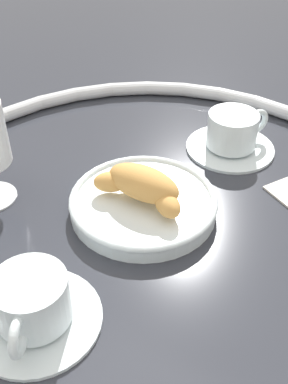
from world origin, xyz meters
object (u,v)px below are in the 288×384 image
pastry_plate (144,202)px  coffee_cup_far (33,306)px  croissant_large (143,185)px  coffee_cup_near (232,134)px

pastry_plate → coffee_cup_far: (-0.00, 0.21, 0.01)m
pastry_plate → croissant_large: size_ratio=1.40×
pastry_plate → croissant_large: bearing=90.7°
croissant_large → coffee_cup_near: 0.20m
coffee_cup_near → pastry_plate: bearing=80.6°
coffee_cup_near → croissant_large: bearing=80.8°
pastry_plate → coffee_cup_far: size_ratio=1.41×
pastry_plate → coffee_cup_far: bearing=91.3°
pastry_plate → coffee_cup_near: bearing=-99.4°
croissant_large → coffee_cup_far: 0.21m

